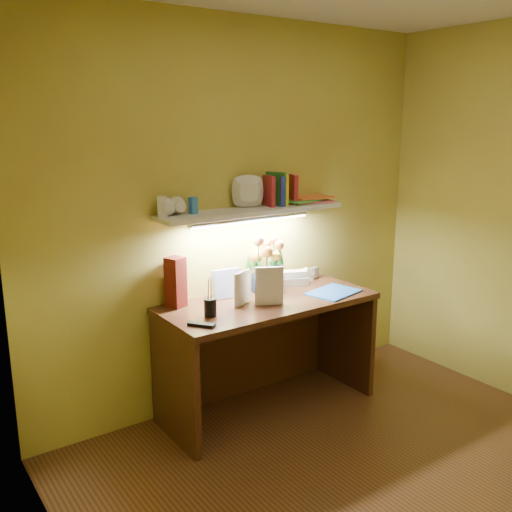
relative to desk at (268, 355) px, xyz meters
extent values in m
plane|color=#482915|center=(0.00, -1.20, -0.38)|extent=(3.00, 3.00, 0.00)
cube|color=#341C0E|center=(0.00, 0.00, 0.00)|extent=(1.40, 0.60, 0.75)
cube|color=silver|center=(0.57, 0.22, 0.42)|extent=(0.09, 0.06, 0.08)
cube|color=#5C150E|center=(-0.54, 0.22, 0.53)|extent=(0.13, 0.13, 0.31)
cylinder|color=black|center=(-0.46, -0.05, 0.46)|extent=(0.09, 0.09, 0.18)
cube|color=black|center=(-0.58, -0.17, 0.38)|extent=(0.13, 0.15, 0.02)
cube|color=blue|center=(0.44, -0.12, 0.38)|extent=(0.38, 0.31, 0.01)
imported|color=white|center=(-0.27, -0.02, 0.48)|extent=(0.16, 0.07, 0.22)
imported|color=white|center=(-0.13, -0.04, 0.50)|extent=(0.17, 0.10, 0.24)
cube|color=white|center=(0.00, 0.18, 0.93)|extent=(1.30, 0.25, 0.03)
imported|color=white|center=(-0.59, 0.18, 0.98)|extent=(0.13, 0.13, 0.08)
imported|color=white|center=(-0.51, 0.17, 0.99)|extent=(0.13, 0.13, 0.10)
imported|color=white|center=(-0.02, 0.19, 0.97)|extent=(0.27, 0.27, 0.05)
cube|color=white|center=(-0.61, 0.23, 1.00)|extent=(0.07, 0.06, 0.12)
cube|color=blue|center=(-0.41, 0.21, 0.99)|extent=(0.05, 0.05, 0.10)
cube|color=#B22734|center=(0.14, 0.20, 1.04)|extent=(0.05, 0.14, 0.20)
cube|color=yellow|center=(0.25, 0.18, 1.04)|extent=(0.06, 0.13, 0.20)
cube|color=#2A36AD|center=(0.23, 0.18, 1.04)|extent=(0.08, 0.14, 0.20)
cube|color=#29742F|center=(0.19, 0.19, 1.05)|extent=(0.07, 0.14, 0.22)
cube|color=#B22734|center=(0.35, 0.20, 1.04)|extent=(0.08, 0.14, 0.20)
cube|color=#F16384|center=(0.48, 0.22, 0.95)|extent=(0.36, 0.29, 0.01)
cube|color=#5CD162|center=(0.42, 0.20, 0.96)|extent=(0.31, 0.25, 0.01)
cube|color=orange|center=(0.50, 0.20, 0.97)|extent=(0.29, 0.23, 0.01)
camera|label=1|loc=(-2.04, -2.79, 1.50)|focal=40.00mm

